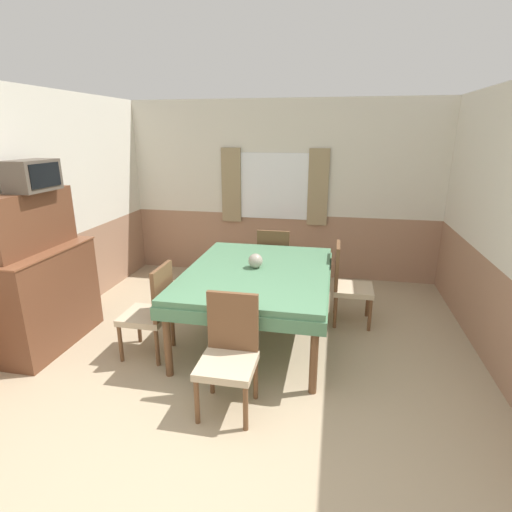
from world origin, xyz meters
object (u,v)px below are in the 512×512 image
(vase, at_px, (255,261))
(dining_table, at_px, (258,279))
(chair_right_far, at_px, (347,282))
(tv, at_px, (32,176))
(chair_head_window, at_px, (274,261))
(sideboard, at_px, (44,282))
(chair_head_near, at_px, (229,351))
(chair_left_near, at_px, (152,309))

(vase, bearing_deg, dining_table, -58.16)
(chair_right_far, bearing_deg, vase, -63.04)
(tv, relative_size, vase, 3.16)
(dining_table, distance_m, chair_head_window, 1.18)
(chair_head_window, height_order, sideboard, sideboard)
(sideboard, distance_m, vase, 2.16)
(chair_head_window, bearing_deg, vase, -91.95)
(chair_head_window, bearing_deg, tv, -140.91)
(chair_head_near, xyz_separation_m, vase, (-0.04, 1.23, 0.36))
(dining_table, height_order, chair_head_window, chair_head_window)
(dining_table, xyz_separation_m, sideboard, (-2.10, -0.57, 0.02))
(sideboard, bearing_deg, chair_head_near, -15.83)
(dining_table, distance_m, vase, 0.19)
(dining_table, bearing_deg, chair_right_far, 30.68)
(dining_table, relative_size, chair_right_far, 2.07)
(tv, height_order, vase, tv)
(chair_head_window, distance_m, vase, 1.16)
(chair_right_far, bearing_deg, dining_table, -59.32)
(chair_head_near, height_order, sideboard, sideboard)
(chair_right_far, xyz_separation_m, vase, (-0.98, -0.50, 0.36))
(chair_head_near, distance_m, tv, 2.51)
(chair_right_far, distance_m, sideboard, 3.25)
(chair_left_near, xyz_separation_m, tv, (-1.13, 0.04, 1.26))
(chair_left_near, bearing_deg, vase, -55.59)
(chair_left_near, distance_m, chair_head_near, 1.12)
(chair_head_window, bearing_deg, sideboard, -140.35)
(sideboard, relative_size, vase, 10.42)
(dining_table, relative_size, vase, 12.64)
(tv, distance_m, vase, 2.30)
(dining_table, bearing_deg, tv, -166.00)
(dining_table, distance_m, tv, 2.40)
(chair_head_window, bearing_deg, chair_head_near, -90.00)
(chair_left_near, height_order, sideboard, sideboard)
(chair_head_near, xyz_separation_m, sideboard, (-2.10, 0.60, 0.20))
(dining_table, distance_m, sideboard, 2.18)
(dining_table, height_order, chair_left_near, chair_left_near)
(dining_table, xyz_separation_m, chair_right_far, (0.94, 0.56, -0.18))
(dining_table, relative_size, sideboard, 1.21)
(chair_head_window, distance_m, chair_head_near, 2.34)
(dining_table, bearing_deg, chair_head_window, 90.00)
(chair_left_near, bearing_deg, chair_head_near, -122.86)
(dining_table, bearing_deg, vase, 121.84)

